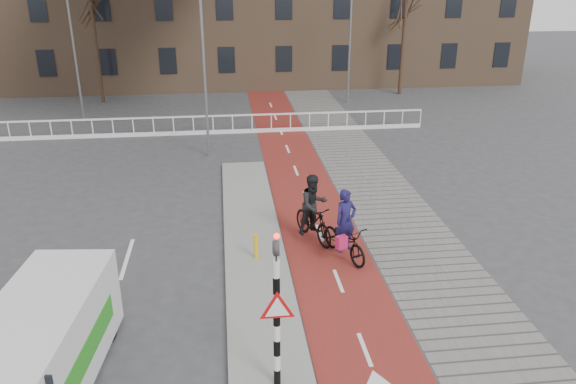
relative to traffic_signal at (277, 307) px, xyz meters
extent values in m
plane|color=#38383A|center=(0.60, 2.02, -1.99)|extent=(120.00, 120.00, 0.00)
cube|color=maroon|center=(2.10, 12.02, -1.98)|extent=(2.50, 60.00, 0.01)
cube|color=slate|center=(4.90, 12.02, -1.98)|extent=(3.00, 60.00, 0.01)
cube|color=gray|center=(-0.10, 6.02, -1.93)|extent=(1.80, 16.00, 0.12)
cylinder|color=black|center=(0.00, 0.02, -0.43)|extent=(0.14, 0.14, 2.88)
imported|color=black|center=(0.00, 0.02, 1.41)|extent=(0.13, 0.16, 0.80)
cylinder|color=#FF0C05|center=(0.00, -0.12, 1.59)|extent=(0.11, 0.02, 0.11)
cylinder|color=#E6B80C|center=(-0.08, 5.40, -1.49)|extent=(0.12, 0.12, 0.76)
imported|color=black|center=(2.54, 5.35, -1.43)|extent=(1.46, 2.21, 1.10)
imported|color=#191546|center=(2.54, 5.35, -0.79)|extent=(0.82, 0.68, 1.91)
cube|color=#BB1A4F|center=(2.34, 4.84, -1.22)|extent=(0.36, 0.30, 0.38)
imported|color=black|center=(1.79, 6.57, -1.36)|extent=(1.34, 2.13, 1.24)
imported|color=black|center=(1.79, 6.57, -0.77)|extent=(1.16, 1.04, 1.94)
cube|color=silver|center=(-4.66, 0.62, -0.93)|extent=(2.31, 4.77, 1.84)
cube|color=#278E1E|center=(-3.73, 0.62, -1.03)|extent=(0.33, 2.93, 0.55)
cylinder|color=black|center=(-5.28, 2.26, -1.67)|extent=(0.30, 0.66, 0.64)
cylinder|color=black|center=(-3.72, 2.10, -1.67)|extent=(0.30, 0.66, 0.64)
cube|color=silver|center=(-4.40, 19.02, -1.04)|extent=(28.00, 0.08, 0.08)
cube|color=silver|center=(-4.40, 19.02, -1.89)|extent=(28.00, 0.10, 0.20)
cylinder|color=black|center=(-8.38, 27.04, 1.60)|extent=(0.22, 0.22, 7.18)
cylinder|color=black|center=(11.02, 27.23, 1.08)|extent=(0.24, 0.24, 6.14)
cylinder|color=slate|center=(-1.58, 15.41, 2.21)|extent=(0.12, 0.12, 8.39)
cylinder|color=slate|center=(-8.56, 22.36, 2.18)|extent=(0.12, 0.12, 8.33)
cylinder|color=slate|center=(7.01, 25.25, 1.85)|extent=(0.12, 0.12, 7.68)
camera|label=1|loc=(-0.86, -9.16, 6.15)|focal=35.00mm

